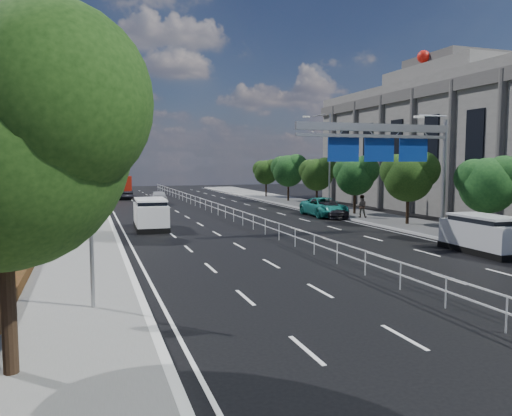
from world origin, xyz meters
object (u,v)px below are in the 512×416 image
parked_car_teal (324,207)px  red_bus (112,183)px  near_car_silver (158,197)px  parked_car_dark (330,210)px  overhead_gantry (391,145)px  near_car_dark (125,194)px  white_minivan (151,214)px  pedestrian_b (361,206)px  silver_minivan (483,234)px  toilet_sign (75,217)px

parked_car_teal → red_bus: bearing=120.8°
near_car_silver → parked_car_dark: (11.60, -18.20, -0.12)m
overhead_gantry → parked_car_teal: overhead_gantry is taller
near_car_dark → near_car_silver: bearing=104.9°
white_minivan → pedestrian_b: 16.75m
near_car_dark → parked_car_teal: parked_car_teal is taller
silver_minivan → parked_car_teal: size_ratio=0.83×
white_minivan → pedestrian_b: white_minivan is taller
near_car_silver → pedestrian_b: 24.14m
pedestrian_b → white_minivan: bearing=33.7°
overhead_gantry → near_car_dark: bearing=109.2°
overhead_gantry → pedestrian_b: (3.44, 9.10, -4.56)m
overhead_gantry → parked_car_teal: 12.98m
overhead_gantry → near_car_silver: bearing=109.0°
parked_car_dark → pedestrian_b: bearing=-42.2°
red_bus → near_car_silver: 13.06m
toilet_sign → parked_car_teal: size_ratio=0.77×
red_bus → parked_car_dark: size_ratio=2.70×
toilet_sign → near_car_silver: 39.97m
overhead_gantry → parked_car_dark: size_ratio=2.33×
near_car_silver → white_minivan: bearing=83.7°
near_car_dark → parked_car_dark: 30.19m
red_bus → silver_minivan: bearing=-78.0°
near_car_dark → parked_car_dark: near_car_dark is taller
near_car_dark → pedestrian_b: (16.46, -28.26, 0.37)m
white_minivan → near_car_silver: bearing=83.3°
toilet_sign → pedestrian_b: bearing=42.2°
pedestrian_b → near_car_dark: bearing=-28.5°
overhead_gantry → parked_car_dark: 12.09m
red_bus → pedestrian_b: 36.87m
white_minivan → pedestrian_b: (16.73, 0.70, 0.01)m
parked_car_dark → white_minivan: bearing=-168.5°
near_car_silver → pedestrian_b: size_ratio=2.46×
toilet_sign → near_car_dark: size_ratio=1.06×
white_minivan → red_bus: red_bus is taller
near_car_silver → near_car_dark: bearing=-67.5°
near_car_silver → near_car_dark: (-2.97, 8.24, -0.08)m
white_minivan → silver_minivan: white_minivan is taller
overhead_gantry → near_car_silver: 31.18m
overhead_gantry → red_bus: (-14.24, 41.44, -3.79)m
parked_car_dark → near_car_dark: bearing=120.7°
white_minivan → near_car_dark: white_minivan is taller
red_bus → near_car_dark: bearing=-79.8°
toilet_sign → white_minivan: 19.06m
white_minivan → parked_car_dark: size_ratio=1.12×
overhead_gantry → parked_car_dark: (1.56, 10.92, -4.97)m
silver_minivan → parked_car_dark: silver_minivan is taller
white_minivan → silver_minivan: 20.64m
silver_minivan → parked_car_teal: silver_minivan is taller
toilet_sign → parked_car_teal: 29.32m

